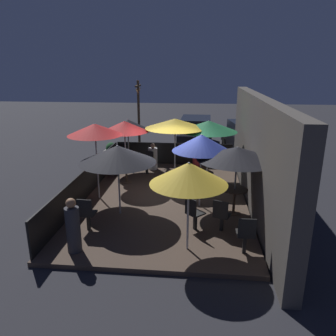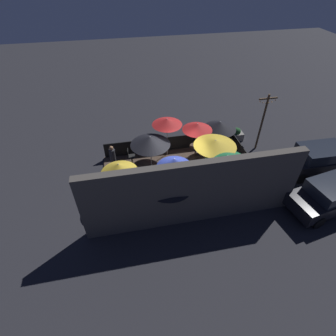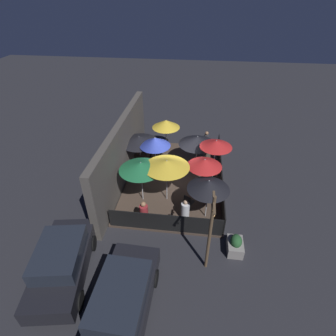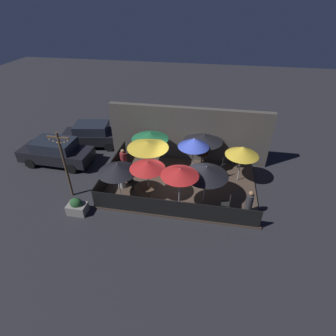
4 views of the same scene
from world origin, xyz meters
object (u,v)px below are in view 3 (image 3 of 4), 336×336
Objects in this scene: patio_umbrella_0 at (205,163)px; patio_chair_1 at (151,149)px; patio_umbrella_1 at (139,139)px; patio_umbrella_3 at (167,164)px; patio_chair_4 at (162,150)px; patron_2 at (144,213)px; patron_1 at (185,211)px; parked_car_1 at (62,262)px; patio_umbrella_4 at (166,124)px; patio_chair_2 at (189,202)px; patio_umbrella_5 at (209,185)px; patio_umbrella_8 at (198,140)px; patio_umbrella_7 at (141,166)px; patio_chair_0 at (147,141)px; parked_car_0 at (122,304)px; patio_chair_3 at (206,150)px; dining_table_1 at (140,157)px; dining_table_0 at (202,187)px; patio_umbrella_2 at (216,144)px; light_post at (210,231)px; patron_0 at (206,141)px; patio_umbrella_6 at (155,142)px; planter_box at (235,245)px.

patio_umbrella_0 is 5.13m from patio_chair_1.
patio_umbrella_0 is 4.46m from patio_umbrella_1.
patio_chair_1 is (3.99, 1.52, -1.68)m from patio_umbrella_3.
patio_chair_4 is (-0.02, -0.72, 0.02)m from patio_chair_1.
patron_1 is at bearing 64.79° from patron_2.
parked_car_1 is (-3.00, 2.46, 0.18)m from patron_2.
patio_umbrella_4 is 6.05m from patio_chair_2.
patio_umbrella_5 reaches higher than patio_umbrella_8.
patron_2 is at bearing -165.99° from patio_umbrella_7.
parked_car_0 is (-11.05, -1.32, 0.19)m from patio_chair_0.
patron_2 is at bearing -22.14° from patio_chair_3.
patron_1 reaches higher than patio_chair_0.
patio_umbrella_8 reaches higher than dining_table_1.
patio_chair_1 is 0.72m from patio_chair_4.
patio_umbrella_3 reaches higher than dining_table_0.
patio_umbrella_8 is at bearing 41.07° from patio_umbrella_2.
light_post reaches higher than patio_chair_0.
patio_chair_1 is 10.03m from parked_car_0.
patio_umbrella_8 reaches higher than patron_0.
patio_umbrella_6 is 2.31m from patio_chair_1.
patron_1 is (-6.56, 0.92, -0.13)m from patron_0.
patio_chair_0 is 9.90m from parked_car_1.
patio_umbrella_2 is at bearing 103.25° from patio_chair_4.
patio_umbrella_6 is 2.22m from patio_chair_4.
patio_umbrella_0 is at bearing 63.23° from patio_chair_1.
parked_car_0 is at bearing 173.49° from patio_umbrella_3.
patio_umbrella_8 is at bearing 116.08° from patron_2.
patio_umbrella_7 is at bearing 39.12° from patio_chair_4.
patio_chair_2 is 0.25× the size of light_post.
patron_0 reaches higher than dining_table_0.
patio_umbrella_2 is 2.58× the size of patio_chair_0.
patio_chair_0 is (5.05, 2.01, -1.64)m from patio_umbrella_3.
patio_chair_4 reaches higher than planter_box.
patio_umbrella_1 is at bearing -0.00° from patio_chair_1.
patio_chair_3 is at bearing -2.76° from dining_table_0.
patio_umbrella_3 is 6.21m from parked_car_0.
patio_chair_4 reaches higher than dining_table_1.
light_post reaches higher than patio_umbrella_8.
patio_umbrella_7 is at bearing 59.61° from planter_box.
patio_umbrella_7 is 4.23m from patio_umbrella_8.
patio_umbrella_7 reaches higher than patio_umbrella_5.
patio_umbrella_5 is at bearing 173.16° from patio_umbrella_2.
patio_chair_2 is (-4.66, -2.67, 0.01)m from patio_chair_1.
patio_umbrella_6 is 2.48m from patio_umbrella_8.
patio_chair_2 reaches higher than patio_chair_1.
patio_chair_3 is 0.22× the size of parked_car_1.
dining_table_1 is at bearing 34.96° from patio_umbrella_3.
patio_umbrella_4 is at bearing 26.88° from planter_box.
patio_umbrella_4 is at bearing -100.34° from patron_0.
patio_chair_3 is at bearing -56.47° from patio_umbrella_6.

